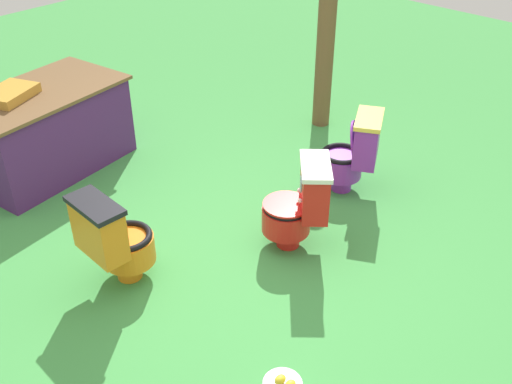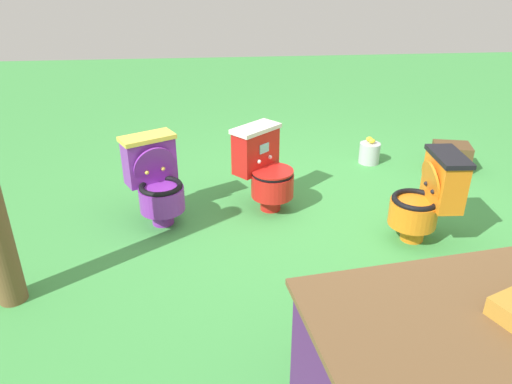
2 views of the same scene
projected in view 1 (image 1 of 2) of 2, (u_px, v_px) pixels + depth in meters
ground at (237, 260)px, 4.53m from camera, size 14.00×14.00×0.00m
toilet_purple at (353, 153)px, 5.14m from camera, size 0.59×0.62×0.73m
toilet_red at (299, 205)px, 4.49m from camera, size 0.63×0.63×0.73m
toilet_orange at (115, 239)px, 4.14m from camera, size 0.51×0.44×0.73m
vendor_table at (45, 130)px, 5.46m from camera, size 1.56×1.05×0.85m
wooden_post at (326, 43)px, 5.96m from camera, size 0.18×0.18×1.76m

